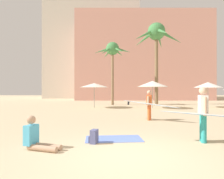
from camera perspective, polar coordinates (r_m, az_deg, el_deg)
The scene contains 13 objects.
ground at distance 5.24m, azimuth 4.03°, elevation -18.30°, with size 120.00×120.00×0.00m, color #C6B28C.
hotel_pink at distance 37.03m, azimuth 8.26°, elevation 8.59°, with size 22.32×9.44×14.58m, color #DB9989.
hotel_tower_gray at distance 44.94m, azimuth -5.43°, elevation 14.63°, with size 19.04×8.52×26.26m, color beige.
palm_tree_far_left at distance 24.12m, azimuth 12.44°, elevation 14.43°, with size 5.92×6.02×9.27m.
palm_tree_left at distance 22.60m, azimuth 0.16°, elevation 10.47°, with size 4.08×3.51×6.95m.
cafe_umbrella_0 at distance 18.75m, azimuth -5.05°, elevation 1.21°, with size 2.64×2.64×2.29m.
cafe_umbrella_2 at distance 20.78m, azimuth 25.52°, elevation 1.18°, with size 2.54×2.54×2.38m.
cafe_umbrella_3 at distance 18.53m, azimuth 11.41°, elevation 1.57°, with size 2.76×2.76×2.47m.
beach_towel at distance 6.91m, azimuth 0.49°, elevation -13.77°, with size 1.86×0.98×0.01m, color #6684E0.
backpack at distance 6.36m, azimuth -5.15°, elevation -13.17°, with size 0.30×0.34×0.42m.
person_near_left at distance 11.02m, azimuth 10.62°, elevation -4.01°, with size 2.91×1.84×1.63m.
person_mid_right at distance 6.87m, azimuth 24.78°, elevation -6.03°, with size 2.80×1.16×1.73m.
person_mid_center at distance 6.06m, azimuth -20.50°, elevation -12.73°, with size 1.07×0.68×0.93m.
Camera 1 is at (-0.35, -4.97, 1.63)m, focal length 32.30 mm.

